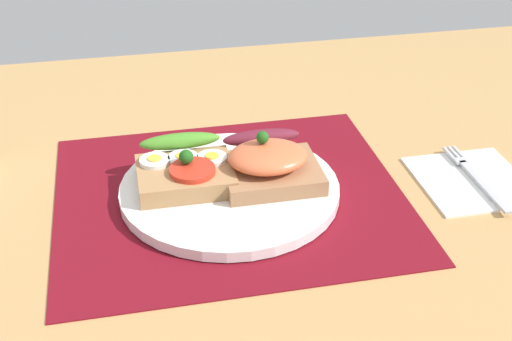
{
  "coord_description": "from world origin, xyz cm",
  "views": [
    {
      "loc": [
        -10.44,
        -64.17,
        42.72
      ],
      "look_at": [
        3.0,
        0.0,
        3.03
      ],
      "focal_mm": 48.67,
      "sensor_mm": 36.0,
      "label": 1
    }
  ],
  "objects_px": {
    "sandwich_egg_tomato": "(185,169)",
    "sandwich_salmon": "(269,162)",
    "fork": "(474,175)",
    "plate": "(230,190)",
    "napkin": "(472,179)"
  },
  "relations": [
    {
      "from": "sandwich_egg_tomato",
      "to": "sandwich_salmon",
      "type": "height_order",
      "value": "sandwich_salmon"
    },
    {
      "from": "sandwich_salmon",
      "to": "napkin",
      "type": "relative_size",
      "value": 0.84
    },
    {
      "from": "sandwich_salmon",
      "to": "fork",
      "type": "bearing_deg",
      "value": -7.46
    },
    {
      "from": "plate",
      "to": "fork",
      "type": "xyz_separation_m",
      "value": [
        0.28,
        -0.03,
        -0.0
      ]
    },
    {
      "from": "sandwich_egg_tomato",
      "to": "napkin",
      "type": "distance_m",
      "value": 0.33
    },
    {
      "from": "plate",
      "to": "sandwich_egg_tomato",
      "type": "height_order",
      "value": "sandwich_egg_tomato"
    },
    {
      "from": "plate",
      "to": "napkin",
      "type": "height_order",
      "value": "plate"
    },
    {
      "from": "fork",
      "to": "sandwich_salmon",
      "type": "bearing_deg",
      "value": 172.54
    },
    {
      "from": "sandwich_egg_tomato",
      "to": "napkin",
      "type": "xyz_separation_m",
      "value": [
        0.33,
        -0.04,
        -0.03
      ]
    },
    {
      "from": "sandwich_egg_tomato",
      "to": "sandwich_salmon",
      "type": "distance_m",
      "value": 0.09
    },
    {
      "from": "sandwich_egg_tomato",
      "to": "fork",
      "type": "bearing_deg",
      "value": -7.53
    },
    {
      "from": "sandwich_egg_tomato",
      "to": "fork",
      "type": "relative_size",
      "value": 0.72
    },
    {
      "from": "sandwich_salmon",
      "to": "sandwich_egg_tomato",
      "type": "bearing_deg",
      "value": 172.3
    },
    {
      "from": "fork",
      "to": "plate",
      "type": "bearing_deg",
      "value": 174.88
    },
    {
      "from": "plate",
      "to": "napkin",
      "type": "relative_size",
      "value": 1.91
    }
  ]
}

